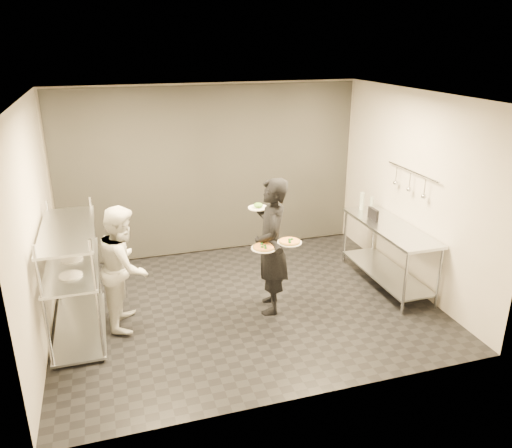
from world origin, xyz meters
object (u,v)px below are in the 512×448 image
object	(u,v)px
waiter	(271,246)
pos_monitor	(373,214)
bottle_dark	(362,203)
salad_plate	(258,206)
bottle_green	(362,201)
pizza_plate_near	(264,247)
pass_rack	(73,275)
chef	(124,266)
bottle_clear	(372,203)
pizza_plate_far	(290,242)
prep_counter	(389,245)

from	to	relation	value
waiter	pos_monitor	bearing A→B (deg)	121.24
bottle_dark	salad_plate	bearing A→B (deg)	-159.52
bottle_green	pizza_plate_near	bearing A→B (deg)	-149.05
salad_plate	pass_rack	bearing A→B (deg)	-178.08
chef	bottle_clear	distance (m)	3.92
bottle_clear	pos_monitor	bearing A→B (deg)	-116.89
chef	bottle_green	bearing A→B (deg)	-67.73
waiter	chef	bearing A→B (deg)	-81.17
pizza_plate_near	salad_plate	size ratio (longest dim) A/B	1.19
salad_plate	bottle_dark	bearing A→B (deg)	20.48
pizza_plate_far	bottle_clear	bearing A→B (deg)	32.69
pizza_plate_far	bottle_clear	xyz separation A→B (m)	(1.82, 1.17, -0.02)
waiter	pos_monitor	xyz separation A→B (m)	(1.75, 0.50, 0.10)
bottle_clear	pizza_plate_near	bearing A→B (deg)	-151.65
waiter	salad_plate	xyz separation A→B (m)	(-0.09, 0.27, 0.47)
pizza_plate_far	salad_plate	size ratio (longest dim) A/B	1.16
waiter	pizza_plate_near	world-z (taller)	waiter
pizza_plate_far	bottle_clear	size ratio (longest dim) A/B	1.61
bottle_clear	prep_counter	bearing A→B (deg)	-98.61
chef	salad_plate	bearing A→B (deg)	-77.78
pos_monitor	bottle_clear	xyz separation A→B (m)	(0.24, 0.46, 0.01)
pass_rack	prep_counter	world-z (taller)	pass_rack
chef	bottle_green	size ratio (longest dim) A/B	5.92
pass_rack	waiter	distance (m)	2.47
waiter	bottle_clear	world-z (taller)	waiter
pizza_plate_far	bottle_green	distance (m)	2.06
pizza_plate_near	pos_monitor	world-z (taller)	pos_monitor
pass_rack	bottle_clear	world-z (taller)	pass_rack
waiter	pizza_plate_near	distance (m)	0.28
bottle_dark	pizza_plate_near	bearing A→B (deg)	-149.12
bottle_clear	bottle_dark	bearing A→B (deg)	165.03
waiter	pizza_plate_far	world-z (taller)	waiter
chef	pos_monitor	bearing A→B (deg)	-75.26
prep_counter	salad_plate	world-z (taller)	salad_plate
pizza_plate_near	bottle_green	world-z (taller)	bottle_green
pos_monitor	bottle_green	world-z (taller)	bottle_green
bottle_green	prep_counter	bearing A→B (deg)	-87.42
pass_rack	bottle_green	bearing A→B (deg)	10.59
pass_rack	salad_plate	world-z (taller)	pass_rack
bottle_dark	pass_rack	bearing A→B (deg)	-169.42
salad_plate	bottle_green	xyz separation A→B (m)	(1.93, 0.72, -0.33)
salad_plate	bottle_green	bearing A→B (deg)	20.53
pizza_plate_near	prep_counter	bearing A→B (deg)	11.17
pass_rack	pizza_plate_far	bearing A→B (deg)	-8.79
bottle_dark	chef	bearing A→B (deg)	-168.07
prep_counter	pizza_plate_far	world-z (taller)	pizza_plate_far
pizza_plate_far	salad_plate	xyz separation A→B (m)	(-0.26, 0.48, 0.34)
salad_plate	bottle_clear	world-z (taller)	salad_plate
pizza_plate_near	bottle_green	distance (m)	2.34
pass_rack	waiter	world-z (taller)	waiter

